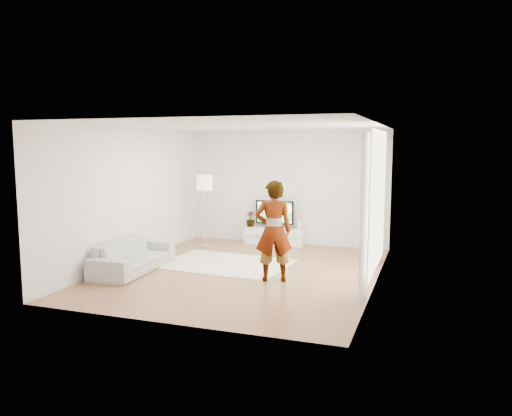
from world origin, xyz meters
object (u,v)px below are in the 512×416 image
(media_console, at_px, (274,236))
(sofa, at_px, (133,256))
(rug, at_px, (225,263))
(floor_lamp, at_px, (205,186))
(player, at_px, (274,231))
(television, at_px, (275,213))

(media_console, distance_m, sofa, 3.87)
(rug, xyz_separation_m, floor_lamp, (-1.19, 1.57, 1.46))
(media_console, distance_m, rug, 2.32)
(media_console, relative_size, sofa, 0.71)
(rug, relative_size, sofa, 1.23)
(media_console, bearing_deg, player, -72.93)
(rug, relative_size, floor_lamp, 1.48)
(player, distance_m, sofa, 2.87)
(television, xyz_separation_m, floor_lamp, (-1.54, -0.75, 0.69))
(rug, bearing_deg, television, 81.61)
(television, distance_m, floor_lamp, 1.84)
(player, bearing_deg, floor_lamp, -67.85)
(television, bearing_deg, sofa, -117.70)
(media_console, xyz_separation_m, rug, (-0.34, -2.29, -0.20))
(player, bearing_deg, rug, -58.20)
(rug, bearing_deg, player, -35.09)
(player, distance_m, floor_lamp, 3.60)
(television, height_order, sofa, television)
(floor_lamp, bearing_deg, television, 26.03)
(player, height_order, sofa, player)
(player, relative_size, sofa, 0.88)
(rug, distance_m, floor_lamp, 2.45)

